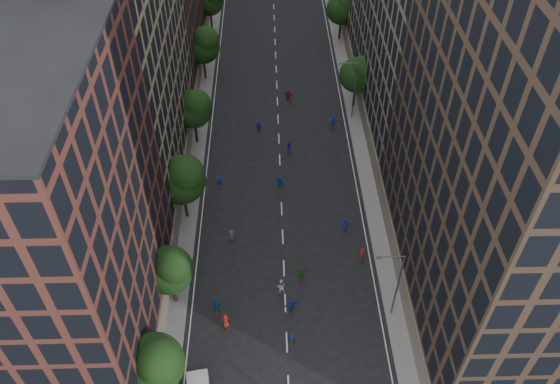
# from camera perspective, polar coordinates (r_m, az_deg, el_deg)

# --- Properties ---
(ground) EXTENTS (240.00, 240.00, 0.00)m
(ground) POSITION_cam_1_polar(r_m,az_deg,el_deg) (75.20, -0.11, 5.36)
(ground) COLOR black
(ground) RESTS_ON ground
(sidewalk_left) EXTENTS (4.00, 105.00, 0.15)m
(sidewalk_left) POSITION_cam_1_polar(r_m,az_deg,el_deg) (81.82, -8.76, 8.49)
(sidewalk_left) COLOR slate
(sidewalk_left) RESTS_ON ground
(sidewalk_right) EXTENTS (4.00, 105.00, 0.15)m
(sidewalk_right) POSITION_cam_1_polar(r_m,az_deg,el_deg) (82.22, 8.25, 8.75)
(sidewalk_right) COLOR slate
(sidewalk_right) RESTS_ON ground
(bldg_left_a) EXTENTS (14.00, 22.00, 30.00)m
(bldg_left_a) POSITION_cam_1_polar(r_m,az_deg,el_deg) (47.07, -23.04, -3.25)
(bldg_left_a) COLOR #572921
(bldg_left_a) RESTS_ON ground
(bldg_left_b) EXTENTS (14.00, 26.00, 34.00)m
(bldg_left_b) POSITION_cam_1_polar(r_m,az_deg,el_deg) (63.98, -17.82, 13.96)
(bldg_left_b) COLOR #8F7F5E
(bldg_left_b) RESTS_ON ground
(bldg_right_a) EXTENTS (14.00, 30.00, 36.00)m
(bldg_right_a) POSITION_cam_1_polar(r_m,az_deg,el_deg) (48.89, 23.55, 3.45)
(bldg_right_a) COLOR #413023
(bldg_right_a) RESTS_ON ground
(bldg_right_b) EXTENTS (14.00, 28.00, 33.00)m
(bldg_right_b) POSITION_cam_1_polar(r_m,az_deg,el_deg) (72.63, 15.72, 17.64)
(bldg_right_b) COLOR #6A6158
(bldg_right_b) RESTS_ON ground
(tree_left_0) EXTENTS (5.20, 5.20, 8.83)m
(tree_left_0) POSITION_cam_1_polar(r_m,az_deg,el_deg) (47.79, -12.92, -17.04)
(tree_left_0) COLOR black
(tree_left_0) RESTS_ON ground
(tree_left_1) EXTENTS (4.80, 4.80, 8.21)m
(tree_left_1) POSITION_cam_1_polar(r_m,az_deg,el_deg) (53.57, -11.40, -7.87)
(tree_left_1) COLOR black
(tree_left_1) RESTS_ON ground
(tree_left_2) EXTENTS (5.60, 5.60, 9.45)m
(tree_left_2) POSITION_cam_1_polar(r_m,az_deg,el_deg) (61.04, -10.16, 1.47)
(tree_left_2) COLOR black
(tree_left_2) RESTS_ON ground
(tree_left_3) EXTENTS (5.00, 5.00, 8.58)m
(tree_left_3) POSITION_cam_1_polar(r_m,az_deg,el_deg) (72.22, -8.98, 8.69)
(tree_left_3) COLOR black
(tree_left_3) RESTS_ON ground
(tree_left_4) EXTENTS (5.40, 5.40, 9.08)m
(tree_left_4) POSITION_cam_1_polar(r_m,az_deg,el_deg) (85.56, -8.03, 15.05)
(tree_left_4) COLOR black
(tree_left_4) RESTS_ON ground
(tree_left_5) EXTENTS (4.80, 4.80, 8.33)m
(tree_left_5) POSITION_cam_1_polar(r_m,az_deg,el_deg) (100.00, -7.29, 19.30)
(tree_left_5) COLOR black
(tree_left_5) RESTS_ON ground
(tree_right_a) EXTENTS (5.00, 5.00, 8.39)m
(tree_right_a) POSITION_cam_1_polar(r_m,az_deg,el_deg) (79.38, 8.18, 12.17)
(tree_right_a) COLOR black
(tree_right_a) RESTS_ON ground
(tree_right_b) EXTENTS (5.20, 5.20, 8.83)m
(tree_right_b) POSITION_cam_1_polar(r_m,az_deg,el_deg) (96.62, 6.61, 18.62)
(tree_right_b) COLOR black
(tree_right_b) RESTS_ON ground
(streetlamp_near) EXTENTS (2.64, 0.22, 9.06)m
(streetlamp_near) POSITION_cam_1_polar(r_m,az_deg,el_deg) (53.18, 12.03, -9.22)
(streetlamp_near) COLOR #595B60
(streetlamp_near) RESTS_ON ground
(streetlamp_far) EXTENTS (2.64, 0.22, 9.06)m
(streetlamp_far) POSITION_cam_1_polar(r_m,az_deg,el_deg) (77.09, 7.66, 10.77)
(streetlamp_far) COLOR #595B60
(streetlamp_far) RESTS_ON ground
(skater_1) EXTENTS (0.58, 0.39, 1.53)m
(skater_1) POSITION_cam_1_polar(r_m,az_deg,el_deg) (53.87, 1.20, -15.06)
(skater_1) COLOR navy
(skater_1) RESTS_ON ground
(skater_4) EXTENTS (1.14, 0.52, 1.91)m
(skater_4) POSITION_cam_1_polar(r_m,az_deg,el_deg) (55.97, -6.66, -11.75)
(skater_4) COLOR #124494
(skater_4) RESTS_ON ground
(skater_5) EXTENTS (1.48, 0.96, 1.52)m
(skater_5) POSITION_cam_1_polar(r_m,az_deg,el_deg) (55.86, 1.22, -11.82)
(skater_5) COLOR #1530AE
(skater_5) RESTS_ON ground
(skater_6) EXTENTS (1.03, 0.83, 1.82)m
(skater_6) POSITION_cam_1_polar(r_m,az_deg,el_deg) (54.97, -5.73, -13.27)
(skater_6) COLOR maroon
(skater_6) RESTS_ON ground
(skater_7) EXTENTS (0.69, 0.54, 1.66)m
(skater_7) POSITION_cam_1_polar(r_m,az_deg,el_deg) (60.45, 8.51, -6.42)
(skater_7) COLOR #AA1C1E
(skater_7) RESTS_ON ground
(skater_8) EXTENTS (1.00, 0.81, 1.93)m
(skater_8) POSITION_cam_1_polar(r_m,az_deg,el_deg) (56.97, 0.11, -9.84)
(skater_8) COLOR silver
(skater_8) RESTS_ON ground
(skater_9) EXTENTS (1.17, 0.88, 1.61)m
(skater_9) POSITION_cam_1_polar(r_m,az_deg,el_deg) (61.76, -5.07, -4.60)
(skater_9) COLOR #48484D
(skater_9) RESTS_ON ground
(skater_10) EXTENTS (1.16, 0.67, 1.87)m
(skater_10) POSITION_cam_1_polar(r_m,az_deg,el_deg) (58.08, 2.26, -8.48)
(skater_10) COLOR #1F6921
(skater_10) RESTS_ON ground
(skater_11) EXTENTS (1.66, 1.10, 1.72)m
(skater_11) POSITION_cam_1_polar(r_m,az_deg,el_deg) (67.55, 0.04, 0.97)
(skater_11) COLOR blue
(skater_11) RESTS_ON ground
(skater_12) EXTENTS (0.89, 0.71, 1.58)m
(skater_12) POSITION_cam_1_polar(r_m,az_deg,el_deg) (63.17, 6.79, -3.37)
(skater_12) COLOR #131BA0
(skater_12) RESTS_ON ground
(skater_13) EXTENTS (0.73, 0.52, 1.89)m
(skater_13) POSITION_cam_1_polar(r_m,az_deg,el_deg) (68.00, -6.37, 1.08)
(skater_13) COLOR #1629B5
(skater_13) RESTS_ON ground
(skater_14) EXTENTS (0.87, 0.70, 1.71)m
(skater_14) POSITION_cam_1_polar(r_m,az_deg,el_deg) (72.68, 0.87, 4.63)
(skater_14) COLOR #1624B3
(skater_14) RESTS_ON ground
(skater_15) EXTENTS (1.37, 1.10, 1.85)m
(skater_15) POSITION_cam_1_polar(r_m,az_deg,el_deg) (77.35, 5.53, 7.25)
(skater_15) COLOR navy
(skater_15) RESTS_ON ground
(skater_16) EXTENTS (1.11, 0.67, 1.76)m
(skater_16) POSITION_cam_1_polar(r_m,az_deg,el_deg) (76.14, -2.25, 6.73)
(skater_16) COLOR #1B17BB
(skater_16) RESTS_ON ground
(skater_17) EXTENTS (1.81, 1.11, 1.86)m
(skater_17) POSITION_cam_1_polar(r_m,az_deg,el_deg) (82.28, 0.89, 9.99)
(skater_17) COLOR maroon
(skater_17) RESTS_ON ground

